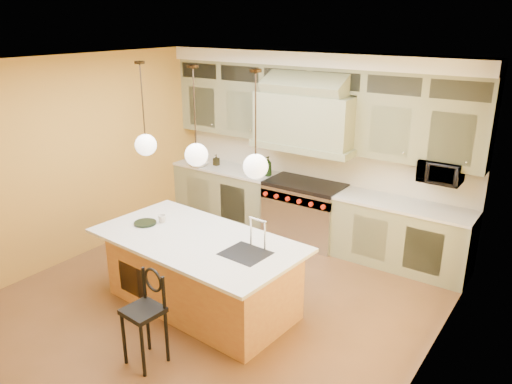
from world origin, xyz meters
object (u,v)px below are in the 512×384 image
Objects in this scene: counter_stool at (145,313)px; microwave at (441,171)px; kitchen_island at (201,271)px; range at (304,211)px.

counter_stool is 1.88× the size of microwave.
kitchen_island reaches higher than counter_stool.
kitchen_island is at bearing 106.90° from counter_stool.
microwave is (1.95, 0.11, 0.96)m from range.
counter_stool is (0.23, -1.12, 0.10)m from kitchen_island.
kitchen_island is 4.80× the size of microwave.
kitchen_island is at bearing -91.73° from range.
microwave is (2.02, 2.50, 0.98)m from kitchen_island.
kitchen_island reaches higher than range.
range is at bearing -176.88° from microwave.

